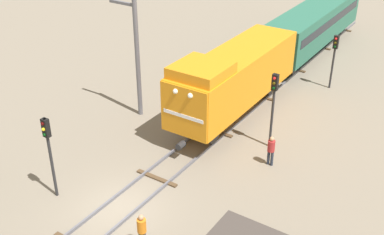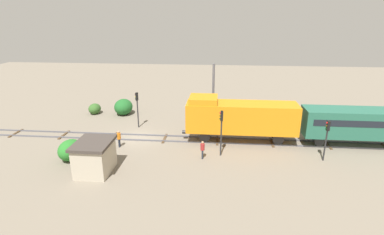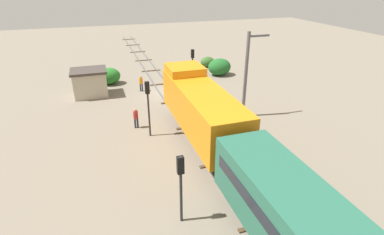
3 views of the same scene
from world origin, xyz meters
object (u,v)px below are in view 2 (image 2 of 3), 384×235
at_px(traffic_signal_near, 137,103).
at_px(relay_hut, 95,157).
at_px(locomotive, 239,116).
at_px(traffic_signal_mid, 221,125).
at_px(traffic_signal_far, 327,133).
at_px(passenger_car_leading, 377,123).
at_px(worker_near_track, 119,138).
at_px(catenary_mast, 213,93).
at_px(worker_by_signal, 203,148).

distance_m(traffic_signal_near, relay_hut, 10.84).
xyz_separation_m(locomotive, traffic_signal_mid, (3.40, -1.84, 0.26)).
bearing_deg(locomotive, traffic_signal_far, 64.20).
xyz_separation_m(passenger_car_leading, traffic_signal_near, (-3.20, -24.78, 0.38)).
bearing_deg(passenger_car_leading, traffic_signal_mid, -77.37).
relative_size(passenger_car_leading, relay_hut, 4.00).
height_order(traffic_signal_near, worker_near_track, traffic_signal_near).
xyz_separation_m(locomotive, passenger_car_leading, (0.00, 13.34, -0.25)).
bearing_deg(worker_near_track, catenary_mast, 94.59).
distance_m(traffic_signal_far, relay_hut, 20.13).
bearing_deg(passenger_car_leading, traffic_signal_near, -97.36).
bearing_deg(relay_hut, worker_by_signal, 110.60).
relative_size(passenger_car_leading, worker_near_track, 8.24).
relative_size(passenger_car_leading, traffic_signal_far, 3.68).
height_order(worker_near_track, catenary_mast, catenary_mast).
bearing_deg(traffic_signal_far, locomotive, -115.80).
height_order(traffic_signal_far, catenary_mast, catenary_mast).
relative_size(worker_near_track, relay_hut, 0.49).
distance_m(traffic_signal_near, traffic_signal_far, 20.08).
bearing_deg(passenger_car_leading, catenary_mast, -107.43).
distance_m(passenger_car_leading, relay_hut, 26.70).
bearing_deg(worker_near_track, worker_by_signal, 43.14).
relative_size(traffic_signal_near, traffic_signal_mid, 0.96).
height_order(traffic_signal_mid, relay_hut, traffic_signal_mid).
distance_m(locomotive, passenger_car_leading, 13.34).
bearing_deg(traffic_signal_far, traffic_signal_mid, -91.23).
height_order(traffic_signal_near, traffic_signal_mid, traffic_signal_mid).
height_order(worker_by_signal, relay_hut, relay_hut).
height_order(passenger_car_leading, traffic_signal_far, passenger_car_leading).
bearing_deg(traffic_signal_mid, relay_hut, -68.54).
bearing_deg(worker_by_signal, worker_near_track, 168.61).
relative_size(locomotive, catenary_mast, 1.59).
bearing_deg(traffic_signal_mid, worker_by_signal, -64.14).
xyz_separation_m(traffic_signal_near, catenary_mast, (-1.87, 8.64, 0.99)).
xyz_separation_m(locomotive, catenary_mast, (-5.07, -2.80, 1.12)).
bearing_deg(passenger_car_leading, traffic_signal_far, -58.56).
distance_m(traffic_signal_near, catenary_mast, 8.90).
height_order(locomotive, traffic_signal_near, locomotive).
height_order(catenary_mast, relay_hut, catenary_mast).
relative_size(traffic_signal_near, worker_near_track, 2.46).
height_order(locomotive, traffic_signal_mid, locomotive).
bearing_deg(worker_by_signal, passenger_car_leading, 14.71).
relative_size(traffic_signal_mid, relay_hut, 1.25).
bearing_deg(worker_near_track, traffic_signal_near, 140.55).
distance_m(worker_near_track, relay_hut, 5.13).
xyz_separation_m(traffic_signal_near, traffic_signal_mid, (6.60, 9.61, 0.13)).
distance_m(worker_by_signal, relay_hut, 9.39).
height_order(locomotive, traffic_signal_far, locomotive).
bearing_deg(traffic_signal_near, passenger_car_leading, 82.64).
relative_size(locomotive, traffic_signal_near, 2.78).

